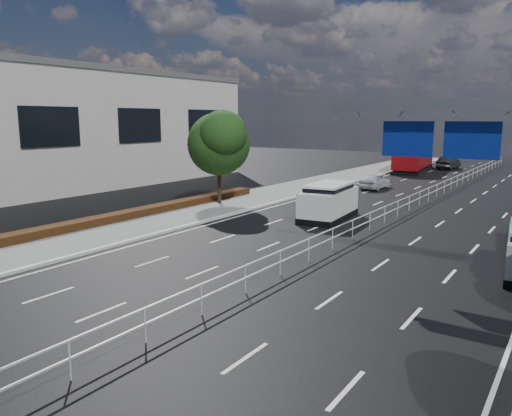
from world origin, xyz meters
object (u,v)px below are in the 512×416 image
Objects in this scene: red_bus at (414,155)px; near_car_dark at (449,163)px; white_minivan at (329,202)px; overhead_gantry at (494,132)px; near_car_silver at (375,181)px.

red_bus reaches higher than near_car_dark.
white_minivan is 1.13× the size of near_car_dark.
near_car_dark is (-11.20, 43.82, -4.84)m from overhead_gantry.
overhead_gantry reaches higher than near_car_dark.
near_car_dark is at bearing -91.91° from near_car_silver.
near_car_dark is (-1.16, 36.20, -0.32)m from white_minivan.
white_minivan is 14.68m from near_car_silver.
near_car_silver is at bearing 119.39° from overhead_gantry.
white_minivan is 32.13m from red_bus.
near_car_silver is at bearing -91.43° from red_bus.
red_bus is 3.06× the size of near_car_silver.
red_bus is at bearing 58.62° from near_car_dark.
overhead_gantry is 2.53× the size of near_car_silver.
overhead_gantry reaches higher than near_car_silver.
near_car_silver is 0.87× the size of near_car_dark.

